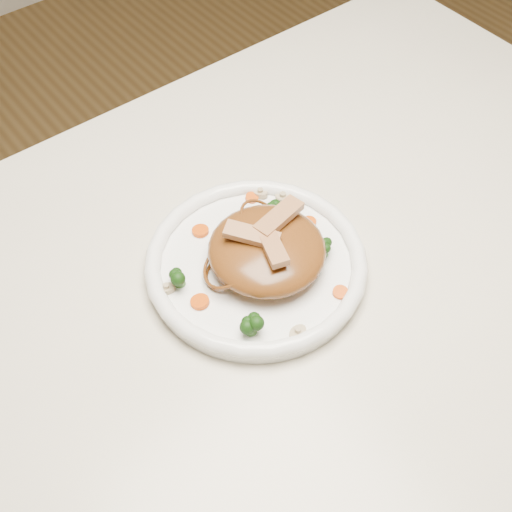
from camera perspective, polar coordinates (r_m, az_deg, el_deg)
ground at (r=1.51m, az=1.50°, el=-18.85°), size 4.00×4.00×0.00m
table at (r=0.93m, az=2.32°, el=-4.98°), size 1.20×0.80×0.75m
plate at (r=0.84m, az=0.00°, el=-0.94°), size 0.32×0.32×0.02m
noodle_mound at (r=0.81m, az=0.91°, el=0.52°), size 0.18×0.18×0.05m
chicken_a at (r=0.81m, az=1.91°, el=3.24°), size 0.07×0.04×0.01m
chicken_b at (r=0.79m, az=-0.34°, el=1.76°), size 0.06×0.06×0.01m
chicken_c at (r=0.78m, az=1.30°, el=0.98°), size 0.04×0.07×0.01m
broccoli_0 at (r=0.87m, az=1.57°, el=3.85°), size 0.03×0.03×0.03m
broccoli_1 at (r=0.81m, az=-6.42°, el=-1.69°), size 0.03×0.03×0.03m
broccoli_2 at (r=0.76m, az=-0.43°, el=-5.63°), size 0.03×0.03×0.03m
broccoli_3 at (r=0.83m, az=5.63°, el=0.77°), size 0.03×0.03×0.03m
carrot_0 at (r=0.90m, az=-0.34°, el=4.86°), size 0.02×0.02×0.00m
carrot_1 at (r=0.80m, az=-4.69°, el=-3.81°), size 0.02×0.02×0.00m
carrot_2 at (r=0.88m, az=4.46°, el=2.86°), size 0.02×0.02×0.00m
carrot_3 at (r=0.87m, az=-4.65°, el=2.10°), size 0.03×0.03×0.00m
carrot_4 at (r=0.81m, az=7.03°, el=-3.02°), size 0.02×0.02×0.00m
mushroom_0 at (r=0.77m, az=3.49°, el=-6.36°), size 0.02×0.02×0.01m
mushroom_1 at (r=0.90m, az=2.23°, el=4.88°), size 0.02×0.02×0.01m
mushroom_2 at (r=0.81m, az=-7.43°, el=-2.71°), size 0.03×0.03×0.01m
mushroom_3 at (r=0.91m, az=0.35°, el=5.23°), size 0.03×0.03×0.01m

